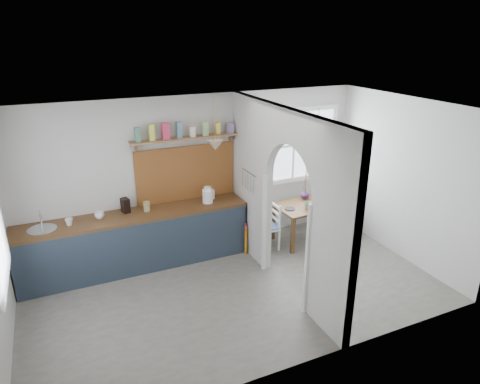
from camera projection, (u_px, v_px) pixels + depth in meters
name	position (u px, v px, depth m)	size (l,w,h in m)	color
floor	(237.00, 291.00, 6.16)	(5.80, 3.20, 0.01)	gray
ceiling	(237.00, 111.00, 5.24)	(5.80, 3.20, 0.01)	beige
walls	(237.00, 208.00, 5.70)	(5.81, 3.21, 2.60)	beige
partition	(281.00, 189.00, 5.97)	(0.12, 3.20, 2.60)	beige
nook_window	(294.00, 146.00, 7.62)	(1.76, 0.10, 1.30)	white
counter	(137.00, 239.00, 6.70)	(3.50, 0.60, 0.90)	#4C2E16
sink	(42.00, 230.00, 6.02)	(0.40, 0.40, 0.02)	silver
backsplash	(186.00, 173.00, 6.95)	(1.65, 0.03, 0.90)	brown
shelf	(186.00, 135.00, 6.64)	(1.75, 0.20, 0.21)	#9D6E45
pendant_lamp	(215.00, 145.00, 6.53)	(0.26, 0.26, 0.16)	beige
utensil_rail	(249.00, 173.00, 6.65)	(0.02, 0.02, 0.50)	silver
dining_table	(306.00, 222.00, 7.57)	(1.09, 0.73, 0.68)	#4C2E16
chair_left	(266.00, 226.00, 7.25)	(0.38, 0.38, 0.82)	white
chair_right	(340.00, 208.00, 7.92)	(0.40, 0.40, 0.88)	white
kettle	(208.00, 195.00, 6.91)	(0.23, 0.18, 0.27)	white
mug_a	(69.00, 222.00, 6.12)	(0.11, 0.11, 0.11)	silver
mug_b	(100.00, 215.00, 6.34)	(0.14, 0.14, 0.11)	white
knife_block	(125.00, 205.00, 6.55)	(0.10, 0.14, 0.22)	black
jar	(147.00, 206.00, 6.60)	(0.10, 0.10, 0.16)	tan
towel_magenta	(245.00, 239.00, 7.11)	(0.02, 0.03, 0.56)	#A6104E
towel_orange	(246.00, 241.00, 7.10)	(0.02, 0.03, 0.52)	orange
bowl	(327.00, 200.00, 7.53)	(0.29, 0.29, 0.07)	white
table_cup	(307.00, 205.00, 7.27)	(0.11, 0.11, 0.10)	#6EA06F
plate	(290.00, 209.00, 7.25)	(0.17, 0.17, 0.01)	black
vase	(305.00, 194.00, 7.68)	(0.16, 0.16, 0.17)	#3F1F48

